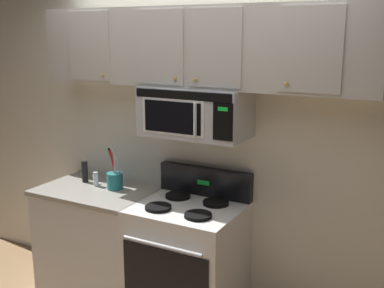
{
  "coord_description": "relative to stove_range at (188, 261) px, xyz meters",
  "views": [
    {
      "loc": [
        1.56,
        -2.4,
        2.12
      ],
      "look_at": [
        0.0,
        0.49,
        1.35
      ],
      "focal_mm": 44.28,
      "sensor_mm": 36.0,
      "label": 1
    }
  ],
  "objects": [
    {
      "name": "back_wall",
      "position": [
        0.0,
        0.37,
        0.88
      ],
      "size": [
        5.2,
        0.1,
        2.7
      ],
      "primitive_type": "cube",
      "color": "silver",
      "rests_on": "ground_plane"
    },
    {
      "name": "pepper_mill",
      "position": [
        -1.04,
        0.1,
        0.52
      ],
      "size": [
        0.05,
        0.05,
        0.18
      ],
      "primitive_type": "cylinder",
      "color": "black",
      "rests_on": "counter_segment"
    },
    {
      "name": "over_range_microwave",
      "position": [
        -0.0,
        0.12,
        1.11
      ],
      "size": [
        0.76,
        0.43,
        0.35
      ],
      "color": "#B7BABF"
    },
    {
      "name": "stove_range",
      "position": [
        0.0,
        0.0,
        0.0
      ],
      "size": [
        0.76,
        0.69,
        1.12
      ],
      "color": "white",
      "rests_on": "ground_plane"
    },
    {
      "name": "upper_cabinets",
      "position": [
        -0.0,
        0.15,
        1.56
      ],
      "size": [
        2.5,
        0.36,
        0.55
      ],
      "color": "#BCB7AD"
    },
    {
      "name": "salt_shaker",
      "position": [
        -0.89,
        0.06,
        0.49
      ],
      "size": [
        0.04,
        0.04,
        0.12
      ],
      "color": "white",
      "rests_on": "counter_segment"
    },
    {
      "name": "counter_segment",
      "position": [
        -0.84,
        0.01,
        -0.02
      ],
      "size": [
        0.93,
        0.65,
        0.9
      ],
      "color": "silver",
      "rests_on": "ground_plane"
    },
    {
      "name": "utensil_crock_teal",
      "position": [
        -0.71,
        0.07,
        0.52
      ],
      "size": [
        0.14,
        0.13,
        0.36
      ],
      "color": "teal",
      "rests_on": "counter_segment"
    }
  ]
}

